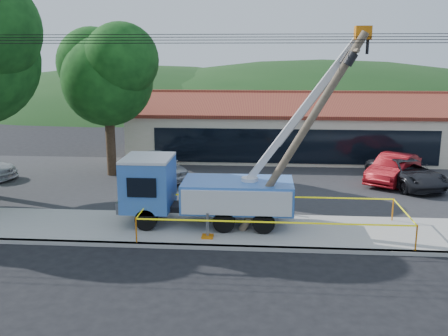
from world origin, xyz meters
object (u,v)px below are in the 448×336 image
utility_truck (202,189)px  car_red (392,184)px  leaning_pole (307,126)px  car_dark (405,187)px  car_silver (159,181)px

utility_truck → car_red: size_ratio=2.06×
leaning_pole → car_dark: bearing=51.9°
car_red → car_silver: bearing=-145.9°
utility_truck → leaning_pole: 5.10m
utility_truck → leaning_pole: size_ratio=1.24×
car_dark → utility_truck: bearing=-163.7°
car_dark → leaning_pole: bearing=-146.4°
car_dark → car_silver: bearing=159.9°
car_dark → car_red: bearing=107.5°
leaning_pole → car_silver: leaning_pole is taller
car_silver → car_red: 13.34m
utility_truck → car_red: (9.87, 7.87, -1.67)m
utility_truck → leaning_pole: utility_truck is taller
utility_truck → car_dark: 12.72m
leaning_pole → car_silver: bearing=132.6°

